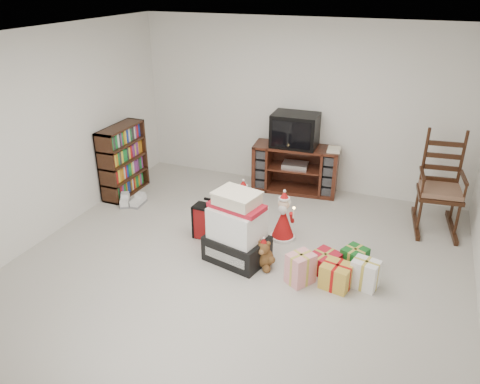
# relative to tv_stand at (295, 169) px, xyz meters

# --- Properties ---
(room) EXTENTS (5.01, 5.01, 2.51)m
(room) POSITION_rel_tv_stand_xyz_m (-0.03, -2.25, 0.89)
(room) COLOR beige
(room) RESTS_ON ground
(tv_stand) EXTENTS (1.29, 0.58, 0.72)m
(tv_stand) POSITION_rel_tv_stand_xyz_m (0.00, 0.00, 0.00)
(tv_stand) COLOR #4E2316
(tv_stand) RESTS_ON floor
(bookshelf) EXTENTS (0.28, 0.85, 1.04)m
(bookshelf) POSITION_rel_tv_stand_xyz_m (-2.35, -1.02, 0.14)
(bookshelf) COLOR #361B0E
(bookshelf) RESTS_ON floor
(rocking_chair) EXTENTS (0.63, 0.93, 1.32)m
(rocking_chair) POSITION_rel_tv_stand_xyz_m (2.02, -0.37, 0.09)
(rocking_chair) COLOR #361B0E
(rocking_chair) RESTS_ON floor
(gift_pile) EXTENTS (0.77, 0.63, 0.85)m
(gift_pile) POSITION_rel_tv_stand_xyz_m (-0.10, -2.10, 0.01)
(gift_pile) COLOR black
(gift_pile) RESTS_ON floor
(red_suitcase) EXTENTS (0.35, 0.20, 0.52)m
(red_suitcase) POSITION_rel_tv_stand_xyz_m (-0.61, -1.78, -0.13)
(red_suitcase) COLOR maroon
(red_suitcase) RESTS_ON floor
(stocking) EXTENTS (0.33, 0.18, 0.66)m
(stocking) POSITION_rel_tv_stand_xyz_m (-0.20, -2.03, -0.03)
(stocking) COLOR #0D790D
(stocking) RESTS_ON floor
(teddy_bear) EXTENTS (0.23, 0.20, 0.34)m
(teddy_bear) POSITION_rel_tv_stand_xyz_m (0.24, -2.12, -0.21)
(teddy_bear) COLOR brown
(teddy_bear) RESTS_ON floor
(santa_figurine) EXTENTS (0.32, 0.30, 0.66)m
(santa_figurine) POSITION_rel_tv_stand_xyz_m (0.26, -1.44, -0.11)
(santa_figurine) COLOR #A71212
(santa_figurine) RESTS_ON floor
(mrs_claus_figurine) EXTENTS (0.28, 0.26, 0.57)m
(mrs_claus_figurine) POSITION_rel_tv_stand_xyz_m (-0.40, -1.13, -0.14)
(mrs_claus_figurine) COLOR #A71212
(mrs_claus_figurine) RESTS_ON floor
(sneaker_pair) EXTENTS (0.40, 0.33, 0.11)m
(sneaker_pair) POSITION_rel_tv_stand_xyz_m (-2.04, -1.34, -0.31)
(sneaker_pair) COLOR silver
(sneaker_pair) RESTS_ON floor
(gift_cluster) EXTENTS (0.81, 0.91, 0.28)m
(gift_cluster) POSITION_rel_tv_stand_xyz_m (1.08, -2.07, -0.22)
(gift_cluster) COLOR #AE1324
(gift_cluster) RESTS_ON floor
(crt_television) EXTENTS (0.68, 0.50, 0.49)m
(crt_television) POSITION_rel_tv_stand_xyz_m (-0.04, 0.01, 0.60)
(crt_television) COLOR black
(crt_television) RESTS_ON tv_stand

